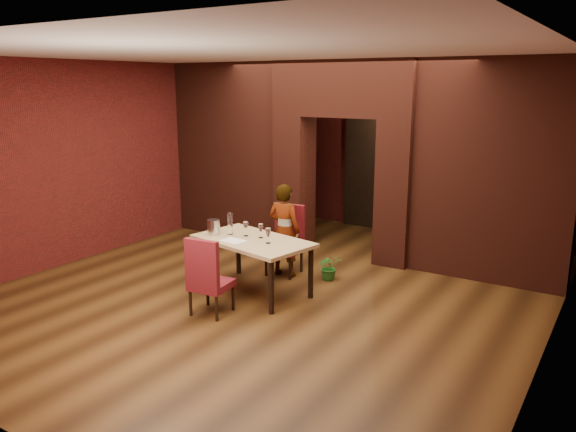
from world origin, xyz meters
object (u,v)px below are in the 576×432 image
object	(u,v)px
water_bottle	(230,223)
potted_plant	(329,267)
dining_table	(253,266)
chair_near	(211,275)
wine_glass_a	(246,229)
wine_bucket	(214,227)
wine_glass_b	(261,231)
chair_far	(284,241)
wine_glass_c	(268,236)
person_seated	(284,230)

from	to	relation	value
water_bottle	potted_plant	distance (m)	1.62
dining_table	chair_near	distance (m)	0.89
wine_glass_a	potted_plant	world-z (taller)	wine_glass_a
dining_table	wine_bucket	world-z (taller)	wine_bucket
wine_glass_a	wine_glass_b	size ratio (longest dim) A/B	1.03
chair_far	wine_bucket	distance (m)	1.16
chair_far	wine_glass_a	bearing A→B (deg)	-105.66
wine_bucket	wine_glass_b	bearing A→B (deg)	18.48
wine_glass_b	water_bottle	distance (m)	0.48
dining_table	wine_glass_b	world-z (taller)	wine_glass_b
chair_near	wine_bucket	bearing A→B (deg)	-59.60
chair_far	potted_plant	bearing A→B (deg)	5.16
chair_near	wine_glass_c	size ratio (longest dim) A/B	4.92
chair_far	potted_plant	world-z (taller)	chair_far
wine_glass_a	wine_glass_b	xyz separation A→B (m)	(0.23, 0.04, -0.00)
dining_table	chair_near	xyz separation A→B (m)	(-0.01, -0.88, 0.12)
wine_glass_a	wine_bucket	xyz separation A→B (m)	(-0.42, -0.18, 0.01)
wine_glass_c	wine_bucket	distance (m)	0.89
wine_glass_c	water_bottle	bearing A→B (deg)	173.17
person_seated	potted_plant	distance (m)	0.86
dining_table	wine_glass_a	bearing A→B (deg)	166.99
wine_glass_b	wine_glass_c	xyz separation A→B (m)	(0.24, -0.17, 0.00)
chair_near	wine_glass_b	world-z (taller)	chair_near
chair_far	wine_glass_c	distance (m)	1.03
chair_near	water_bottle	xyz separation A→B (m)	(-0.40, 0.91, 0.41)
person_seated	wine_glass_c	world-z (taller)	person_seated
water_bottle	potted_plant	size ratio (longest dim) A/B	0.81
chair_near	water_bottle	distance (m)	1.08
chair_far	wine_glass_a	distance (m)	0.86
potted_plant	chair_far	bearing A→B (deg)	-168.58
dining_table	water_bottle	world-z (taller)	water_bottle
dining_table	wine_glass_a	xyz separation A→B (m)	(-0.17, 0.08, 0.48)
chair_near	chair_far	bearing A→B (deg)	-95.50
wine_glass_a	water_bottle	distance (m)	0.25
wine_bucket	potted_plant	distance (m)	1.81
person_seated	wine_glass_b	world-z (taller)	person_seated
wine_glass_c	wine_glass_b	bearing A→B (deg)	144.74
person_seated	wine_glass_a	size ratio (longest dim) A/B	6.97
dining_table	potted_plant	bearing A→B (deg)	67.67
wine_bucket	water_bottle	bearing A→B (deg)	35.23
dining_table	potted_plant	size ratio (longest dim) A/B	4.13
chair_far	person_seated	world-z (taller)	person_seated
chair_far	wine_glass_a	size ratio (longest dim) A/B	5.21
chair_far	water_bottle	bearing A→B (deg)	-120.05
dining_table	chair_far	size ratio (longest dim) A/B	1.54
chair_near	person_seated	distance (m)	1.72
person_seated	wine_glass_c	xyz separation A→B (m)	(0.31, -0.87, 0.16)
chair_far	person_seated	distance (m)	0.18
chair_near	wine_glass_a	size ratio (longest dim) A/B	5.01
chair_far	potted_plant	xyz separation A→B (m)	(0.71, 0.14, -0.33)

